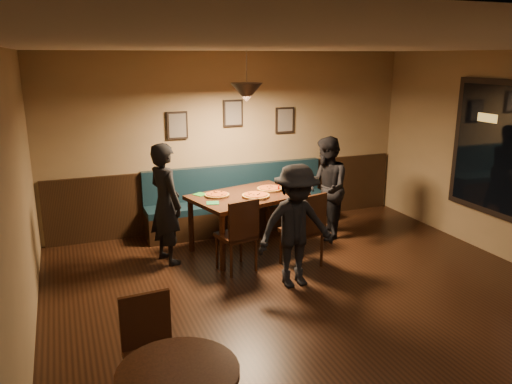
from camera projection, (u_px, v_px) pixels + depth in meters
floor at (341, 323)px, 5.30m from camera, size 7.00×7.00×0.00m
ceiling at (355, 47)px, 4.57m from camera, size 7.00×7.00×0.00m
wall_back at (233, 141)px, 8.08m from camera, size 6.00×0.00×6.00m
wall_left at (11, 233)px, 3.88m from camera, size 0.00×7.00×7.00m
wainscot at (234, 195)px, 8.29m from camera, size 5.88×0.06×1.00m
booth_bench at (239, 200)px, 8.05m from camera, size 3.00×0.60×1.00m
picture_left at (177, 125)px, 7.66m from camera, size 0.32×0.04×0.42m
picture_center at (233, 113)px, 7.94m from camera, size 0.32×0.04×0.42m
picture_right at (285, 120)px, 8.29m from camera, size 0.32×0.04×0.42m
pendant_lamp at (247, 92)px, 6.75m from camera, size 0.44×0.44×0.25m
dining_table at (247, 222)px, 7.23m from camera, size 1.74×1.35×0.82m
chair_near_left at (236, 234)px, 6.51m from camera, size 0.52×0.52×0.99m
chair_near_right at (302, 229)px, 6.65m from camera, size 0.55×0.55×1.02m
diner_left at (166, 204)px, 6.69m from camera, size 0.57×0.69×1.64m
diner_right at (326, 188)px, 7.61m from camera, size 0.80×0.91×1.57m
diner_front at (296, 226)px, 6.00m from camera, size 0.99×0.58×1.51m
pizza_a at (217, 195)px, 7.04m from camera, size 0.42×0.42×0.04m
pizza_b at (256, 196)px, 6.99m from camera, size 0.46×0.46×0.04m
pizza_c at (270, 189)px, 7.36m from camera, size 0.47×0.47×0.04m
soda_glass at (299, 191)px, 7.04m from camera, size 0.07×0.07×0.15m
tabasco_bottle at (279, 188)px, 7.25m from camera, size 0.03×0.03×0.11m
napkin_a at (200, 194)px, 7.12m from camera, size 0.23×0.23×0.01m
napkin_b at (213, 203)px, 6.71m from camera, size 0.20×0.20×0.01m
cutlery_set at (256, 201)px, 6.79m from camera, size 0.16×0.08×0.00m
cafe_chair_far at (153, 357)px, 3.90m from camera, size 0.43×0.43×0.92m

